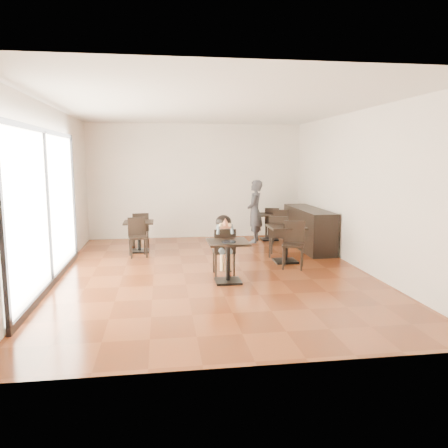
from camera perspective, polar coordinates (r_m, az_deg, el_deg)
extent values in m
cube|color=brown|center=(8.72, -1.42, -6.30)|extent=(6.00, 8.00, 0.01)
cube|color=silver|center=(8.48, -1.50, 15.08)|extent=(6.00, 8.00, 0.01)
cube|color=beige|center=(12.42, -3.65, 5.60)|extent=(6.00, 0.01, 3.20)
cube|color=beige|center=(4.53, 4.56, 0.46)|extent=(6.00, 0.01, 3.20)
cube|color=beige|center=(8.63, -21.70, 3.73)|extent=(0.01, 8.00, 3.20)
cube|color=beige|center=(9.30, 17.29, 4.25)|extent=(0.01, 8.00, 3.20)
cube|color=white|center=(8.15, -22.22, 2.04)|extent=(0.04, 4.50, 2.60)
cylinder|color=black|center=(7.76, 0.64, -2.32)|extent=(0.26, 0.26, 0.02)
imported|color=#3D3C43|center=(11.68, 4.05, 1.65)|extent=(0.57, 0.70, 1.67)
cube|color=black|center=(11.13, 10.99, -0.58)|extent=(0.60, 2.40, 1.00)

